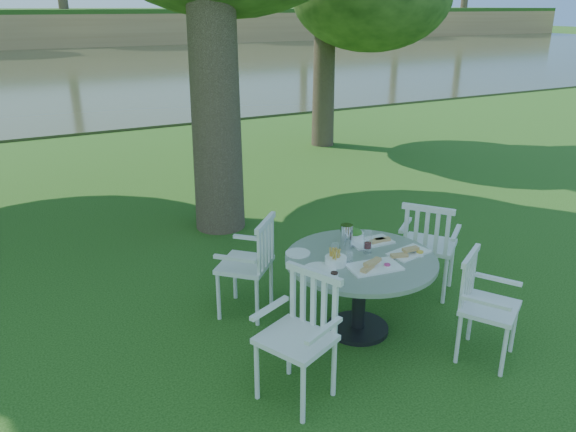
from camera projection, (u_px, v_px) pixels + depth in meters
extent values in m
plane|color=#13390C|center=(297.00, 301.00, 5.63)|extent=(140.00, 140.00, 0.00)
cylinder|color=black|center=(357.00, 328.00, 5.13)|extent=(0.56, 0.56, 0.04)
cylinder|color=black|center=(359.00, 295.00, 5.01)|extent=(0.12, 0.12, 0.65)
cylinder|color=slate|center=(361.00, 260.00, 4.89)|extent=(1.33, 1.33, 0.04)
cylinder|color=silver|center=(451.00, 265.00, 5.85)|extent=(0.04, 0.04, 0.49)
cylinder|color=silver|center=(410.00, 258.00, 6.02)|extent=(0.04, 0.04, 0.49)
cylinder|color=silver|center=(445.00, 281.00, 5.52)|extent=(0.04, 0.04, 0.49)
cylinder|color=silver|center=(401.00, 273.00, 5.68)|extent=(0.04, 0.04, 0.49)
cube|color=silver|center=(429.00, 245.00, 5.67)|extent=(0.67, 0.68, 0.04)
cube|color=silver|center=(426.00, 231.00, 5.41)|extent=(0.35, 0.42, 0.50)
cylinder|color=silver|center=(235.00, 277.00, 5.61)|extent=(0.04, 0.04, 0.48)
cylinder|color=silver|center=(218.00, 297.00, 5.23)|extent=(0.04, 0.04, 0.48)
cylinder|color=silver|center=(271.00, 282.00, 5.51)|extent=(0.04, 0.04, 0.48)
cylinder|color=silver|center=(257.00, 302.00, 5.13)|extent=(0.04, 0.04, 0.48)
cube|color=silver|center=(245.00, 264.00, 5.28)|extent=(0.66, 0.66, 0.04)
cube|color=silver|center=(266.00, 245.00, 5.15)|extent=(0.37, 0.38, 0.49)
cylinder|color=silver|center=(257.00, 371.00, 4.16)|extent=(0.04, 0.04, 0.48)
cylinder|color=silver|center=(303.00, 394.00, 3.91)|extent=(0.04, 0.04, 0.48)
cylinder|color=silver|center=(289.00, 348.00, 4.45)|extent=(0.04, 0.04, 0.48)
cylinder|color=silver|center=(334.00, 368.00, 4.20)|extent=(0.04, 0.04, 0.48)
cube|color=silver|center=(296.00, 339.00, 4.09)|extent=(0.61, 0.63, 0.04)
cube|color=silver|center=(313.00, 301.00, 4.17)|extent=(0.24, 0.47, 0.49)
cylinder|color=silver|center=(504.00, 352.00, 4.42)|extent=(0.04, 0.04, 0.45)
cylinder|color=silver|center=(514.00, 329.00, 4.74)|extent=(0.04, 0.04, 0.45)
cylinder|color=silver|center=(458.00, 339.00, 4.59)|extent=(0.04, 0.04, 0.45)
cylinder|color=silver|center=(470.00, 317.00, 4.91)|extent=(0.04, 0.04, 0.45)
cube|color=silver|center=(490.00, 308.00, 4.58)|extent=(0.61, 0.60, 0.04)
cube|color=silver|center=(468.00, 279.00, 4.60)|extent=(0.41, 0.27, 0.46)
cube|color=white|center=(374.00, 267.00, 4.69)|extent=(0.47, 0.32, 0.02)
cube|color=white|center=(409.00, 253.00, 4.96)|extent=(0.41, 0.28, 0.01)
cube|color=white|center=(371.00, 242.00, 5.19)|extent=(0.41, 0.24, 0.02)
cylinder|color=white|center=(320.00, 270.00, 4.65)|extent=(0.28, 0.28, 0.01)
cylinder|color=white|center=(298.00, 253.00, 4.96)|extent=(0.22, 0.22, 0.01)
cylinder|color=white|center=(336.00, 261.00, 4.74)|extent=(0.19, 0.19, 0.07)
cylinder|color=white|center=(353.00, 236.00, 5.25)|extent=(0.20, 0.20, 0.07)
cylinder|color=silver|center=(346.00, 237.00, 5.03)|extent=(0.11, 0.11, 0.22)
cylinder|color=white|center=(368.00, 242.00, 4.94)|extent=(0.08, 0.08, 0.21)
cylinder|color=white|center=(335.00, 250.00, 4.89)|extent=(0.07, 0.07, 0.12)
cylinder|color=white|center=(350.00, 258.00, 4.76)|extent=(0.06, 0.06, 0.10)
cylinder|color=white|center=(387.00, 267.00, 4.68)|extent=(0.06, 0.06, 0.03)
cylinder|color=white|center=(420.00, 254.00, 4.91)|extent=(0.07, 0.07, 0.03)
cylinder|color=white|center=(413.00, 250.00, 5.00)|extent=(0.07, 0.07, 0.03)
cylinder|color=white|center=(334.00, 275.00, 4.53)|extent=(0.07, 0.07, 0.03)
cube|color=#313620|center=(49.00, 72.00, 24.71)|extent=(100.00, 28.00, 0.12)
cube|color=#A17C4B|center=(21.00, 32.00, 37.17)|extent=(100.00, 3.00, 2.20)
cube|color=#13390C|center=(12.00, 11.00, 42.95)|extent=(100.00, 18.00, 0.30)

